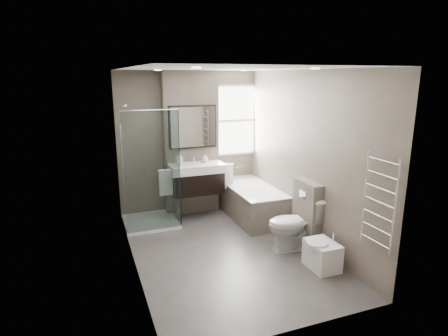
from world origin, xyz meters
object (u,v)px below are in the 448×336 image
vanity (197,178)px  toilet (295,224)px  bidet (322,255)px  bathtub (251,200)px

vanity → toilet: bearing=-60.7°
vanity → bidet: (1.01, -2.36, -0.54)m
bathtub → bidet: bearing=-87.5°
bathtub → toilet: bearing=-88.2°
vanity → bidet: vanity is taller
vanity → bathtub: vanity is taller
bathtub → bidet: 2.04m
toilet → vanity: bearing=-143.6°
toilet → bidet: bearing=11.1°
bathtub → toilet: toilet is taller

